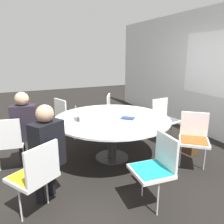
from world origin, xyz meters
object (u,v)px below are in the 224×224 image
chair_1 (36,173)px  spiral_notebook (128,118)px  person_0 (25,124)px  person_1 (47,147)px  chair_4 (164,116)px  chair_0 (8,140)px  handbag (188,144)px  chair_5 (114,110)px  chair_3 (194,136)px  laptop (82,117)px  chair_6 (66,115)px  chair_2 (156,165)px

chair_1 → spiral_notebook: bearing=-6.0°
person_0 → person_1: size_ratio=1.00×
spiral_notebook → chair_4: bearing=112.1°
chair_0 → person_1: (0.94, 0.44, 0.19)m
handbag → person_0: bearing=-102.5°
chair_5 → chair_3: bearing=42.6°
person_0 → laptop: (0.17, 0.85, 0.06)m
chair_5 → chair_0: bearing=-36.9°
chair_4 → person_1: bearing=13.1°
chair_3 → handbag: (-0.44, 0.33, -0.38)m
chair_1 → person_1: size_ratio=0.71×
chair_1 → person_1: (-0.20, 0.16, 0.19)m
chair_4 → spiral_notebook: chair_4 is taller
laptop → person_1: bearing=150.9°
chair_4 → laptop: (0.19, -1.78, 0.26)m
chair_6 → person_0: bearing=-61.0°
chair_2 → handbag: 1.75m
chair_4 → person_1: (1.01, -2.45, 0.19)m
handbag → chair_1: bearing=-77.9°
chair_0 → laptop: bearing=3.5°
chair_3 → person_1: 2.22m
chair_0 → chair_3: size_ratio=1.00×
chair_3 → chair_5: (-1.97, -0.46, 0.00)m
laptop → chair_0: bearing=93.5°
chair_2 → laptop: bearing=22.7°
chair_6 → chair_3: bearing=18.1°
chair_4 → person_0: (0.02, -2.63, 0.19)m
chair_1 → handbag: size_ratio=2.42×
chair_1 → chair_3: size_ratio=1.00×
chair_1 → chair_3: 2.37m
chair_4 → person_1: size_ratio=0.71×
chair_2 → chair_4: same height
chair_6 → handbag: bearing=30.6°
spiral_notebook → handbag: size_ratio=0.71×
chair_4 → chair_5: size_ratio=1.00×
spiral_notebook → laptop: bearing=-109.1°
chair_0 → chair_1: size_ratio=1.00×
chair_2 → person_1: size_ratio=0.71×
chair_3 → person_1: size_ratio=0.71×
person_0 → person_1: (0.98, 0.19, 0.00)m
chair_3 → person_1: (-0.06, -2.21, 0.19)m
chair_0 → chair_2: (1.53, 1.57, 0.00)m
chair_3 → chair_6: 2.54m
chair_1 → chair_2: (0.38, 1.29, 0.00)m
chair_0 → chair_4: (-0.06, 2.88, 0.00)m
chair_5 → spiral_notebook: (1.33, -0.37, 0.21)m
chair_0 → handbag: size_ratio=2.42×
person_0 → handbag: (0.61, 2.73, -0.58)m
handbag → chair_2: bearing=-55.8°
person_1 → spiral_notebook: 1.49m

